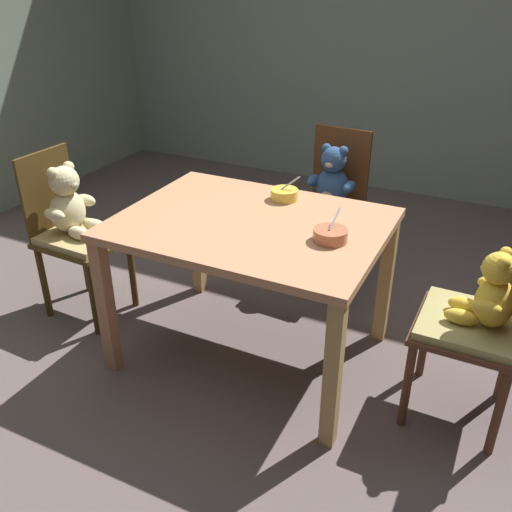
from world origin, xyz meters
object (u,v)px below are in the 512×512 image
Objects in this scene: teddy_chair_near_right at (484,314)px; teddy_chair_far_center at (330,195)px; dining_table at (251,240)px; porridge_bowl_yellow_far_center at (284,194)px; teddy_chair_near_left at (73,219)px; porridge_bowl_terracotta_near_right at (330,235)px.

teddy_chair_far_center is (-0.93, 0.85, 0.03)m from teddy_chair_near_right.
porridge_bowl_yellow_far_center is (0.03, 0.29, 0.12)m from dining_table.
porridge_bowl_yellow_far_center is at bearing -15.34° from teddy_chair_near_right.
teddy_chair_far_center is at bearing 84.81° from dining_table.
teddy_chair_far_center reaches higher than porridge_bowl_yellow_far_center.
dining_table is 8.79× the size of porridge_bowl_yellow_far_center.
dining_table is 1.31× the size of teddy_chair_near_left.
dining_table is 7.68× the size of porridge_bowl_terracotta_near_right.
dining_table is at bearing -1.99° from teddy_chair_far_center.
porridge_bowl_yellow_far_center is (-0.35, 0.33, -0.00)m from porridge_bowl_terracotta_near_right.
teddy_chair_near_right reaches higher than porridge_bowl_terracotta_near_right.
porridge_bowl_terracotta_near_right is (1.39, 0.02, 0.20)m from teddy_chair_near_left.
teddy_chair_near_left is 5.85× the size of porridge_bowl_terracotta_near_right.
teddy_chair_near_left is 6.69× the size of porridge_bowl_yellow_far_center.
teddy_chair_far_center reaches higher than teddy_chair_near_right.
dining_table is at bearing -96.44° from porridge_bowl_yellow_far_center.
porridge_bowl_terracotta_near_right is at bearing 21.68° from teddy_chair_far_center.
teddy_chair_near_right reaches higher than dining_table.
teddy_chair_near_right is (1.01, 0.01, -0.11)m from dining_table.
teddy_chair_near_left is (-2.01, -0.06, 0.03)m from teddy_chair_near_right.
porridge_bowl_yellow_far_center is (-0.05, -0.57, 0.20)m from teddy_chair_far_center.
porridge_bowl_terracotta_near_right is at bearing -5.64° from dining_table.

